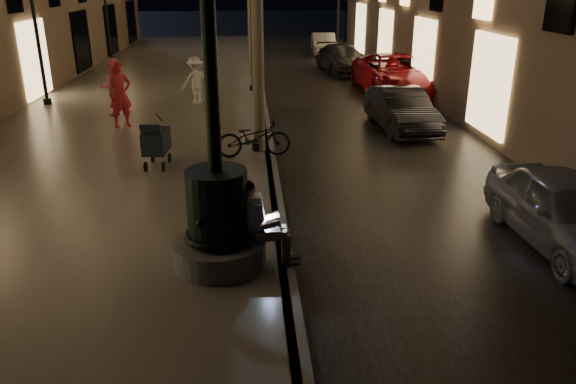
{
  "coord_description": "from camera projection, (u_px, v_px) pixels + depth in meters",
  "views": [
    {
      "loc": [
        -0.51,
        -5.64,
        4.28
      ],
      "look_at": [
        0.11,
        3.0,
        0.96
      ],
      "focal_mm": 35.0,
      "sensor_mm": 36.0,
      "label": 1
    }
  ],
  "objects": [
    {
      "name": "car_fifth",
      "position": [
        323.0,
        44.0,
        33.05
      ],
      "size": [
        1.49,
        3.78,
        1.23
      ],
      "primitive_type": "imported",
      "rotation": [
        0.0,
        0.0,
        -0.05
      ],
      "color": "#AFAFA9",
      "rests_on": "ground"
    },
    {
      "name": "lamp_left_b",
      "position": [
        33.0,
        12.0,
        18.21
      ],
      "size": [
        0.36,
        0.36,
        4.81
      ],
      "color": "black",
      "rests_on": "promenade"
    },
    {
      "name": "ground",
      "position": [
        262.0,
        101.0,
        20.79
      ],
      "size": [
        120.0,
        120.0,
        0.0
      ],
      "primitive_type": "plane",
      "color": "black",
      "rests_on": "ground"
    },
    {
      "name": "curb_strip",
      "position": [
        262.0,
        98.0,
        20.75
      ],
      "size": [
        0.25,
        45.0,
        0.2
      ],
      "primitive_type": "cube",
      "color": "#59595B",
      "rests_on": "ground"
    },
    {
      "name": "pedestrian_pink",
      "position": [
        114.0,
        87.0,
        17.38
      ],
      "size": [
        1.07,
        0.97,
        1.8
      ],
      "primitive_type": "imported",
      "rotation": [
        0.0,
        0.0,
        3.55
      ],
      "color": "pink",
      "rests_on": "promenade"
    },
    {
      "name": "promenade",
      "position": [
        152.0,
        100.0,
        20.49
      ],
      "size": [
        8.0,
        45.0,
        0.2
      ],
      "primitive_type": "cube",
      "color": "#625C56",
      "rests_on": "ground"
    },
    {
      "name": "seated_man_laptop",
      "position": [
        259.0,
        220.0,
        8.33
      ],
      "size": [
        0.97,
        0.33,
        1.34
      ],
      "color": "gray",
      "rests_on": "promenade"
    },
    {
      "name": "pedestrian_white",
      "position": [
        196.0,
        80.0,
        19.07
      ],
      "size": [
        1.19,
        1.01,
        1.6
      ],
      "primitive_type": "imported",
      "rotation": [
        0.0,
        0.0,
        3.62
      ],
      "color": "white",
      "rests_on": "promenade"
    },
    {
      "name": "cobble_lane",
      "position": [
        342.0,
        99.0,
        20.99
      ],
      "size": [
        6.0,
        45.0,
        0.02
      ],
      "primitive_type": "cube",
      "color": "black",
      "rests_on": "ground"
    },
    {
      "name": "lamp_curb_b",
      "position": [
        252.0,
        8.0,
        20.54
      ],
      "size": [
        0.36,
        0.36,
        4.81
      ],
      "color": "black",
      "rests_on": "promenade"
    },
    {
      "name": "car_second",
      "position": [
        401.0,
        110.0,
        16.56
      ],
      "size": [
        1.54,
        3.82,
        1.24
      ],
      "primitive_type": "imported",
      "rotation": [
        0.0,
        0.0,
        0.06
      ],
      "color": "black",
      "rests_on": "ground"
    },
    {
      "name": "fountain_lamppost",
      "position": [
        217.0,
        202.0,
        8.18
      ],
      "size": [
        1.4,
        1.4,
        5.21
      ],
      "color": "#59595B",
      "rests_on": "promenade"
    },
    {
      "name": "car_third",
      "position": [
        395.0,
        75.0,
        21.7
      ],
      "size": [
        2.7,
        5.52,
        1.51
      ],
      "primitive_type": "imported",
      "rotation": [
        0.0,
        0.0,
        0.04
      ],
      "color": "maroon",
      "rests_on": "ground"
    },
    {
      "name": "pedestrian_red",
      "position": [
        120.0,
        95.0,
        16.05
      ],
      "size": [
        0.82,
        0.75,
        1.88
      ],
      "primitive_type": "imported",
      "rotation": [
        0.0,
        0.0,
        0.57
      ],
      "color": "red",
      "rests_on": "promenade"
    },
    {
      "name": "car_front",
      "position": [
        566.0,
        211.0,
        9.37
      ],
      "size": [
        1.57,
        3.72,
        1.26
      ],
      "primitive_type": "imported",
      "rotation": [
        0.0,
        0.0,
        0.02
      ],
      "color": "#929399",
      "rests_on": "ground"
    },
    {
      "name": "car_rear",
      "position": [
        342.0,
        59.0,
        26.64
      ],
      "size": [
        2.24,
        4.59,
        1.28
      ],
      "primitive_type": "imported",
      "rotation": [
        0.0,
        0.0,
        0.1
      ],
      "color": "#28292C",
      "rests_on": "ground"
    },
    {
      "name": "bicycle",
      "position": [
        254.0,
        138.0,
        13.5
      ],
      "size": [
        1.83,
        0.78,
        0.93
      ],
      "primitive_type": "imported",
      "rotation": [
        0.0,
        0.0,
        1.66
      ],
      "color": "black",
      "rests_on": "promenade"
    },
    {
      "name": "lamp_curb_c",
      "position": [
        250.0,
        0.0,
        27.99
      ],
      "size": [
        0.36,
        0.36,
        4.81
      ],
      "color": "black",
      "rests_on": "promenade"
    },
    {
      "name": "stroller",
      "position": [
        156.0,
        142.0,
        12.68
      ],
      "size": [
        0.57,
        1.19,
        1.21
      ],
      "rotation": [
        0.0,
        0.0,
        -0.09
      ],
      "color": "black",
      "rests_on": "promenade"
    },
    {
      "name": "lamp_left_c",
      "position": [
        105.0,
        0.0,
        27.52
      ],
      "size": [
        0.36,
        0.36,
        4.81
      ],
      "color": "black",
      "rests_on": "promenade"
    },
    {
      "name": "lamp_curb_a",
      "position": [
        255.0,
        25.0,
        13.09
      ],
      "size": [
        0.36,
        0.36,
        4.81
      ],
      "color": "black",
      "rests_on": "promenade"
    }
  ]
}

